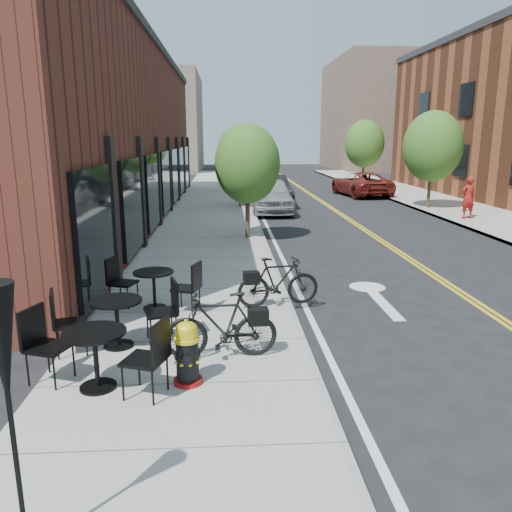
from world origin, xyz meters
name	(u,v)px	position (x,y,z in m)	size (l,w,h in m)	color
ground	(306,345)	(0.00, 0.00, 0.00)	(120.00, 120.00, 0.00)	black
sidewalk_near	(208,234)	(-2.00, 10.00, 0.06)	(4.00, 70.00, 0.12)	#9E9B93
building_near	(102,137)	(-6.50, 14.00, 3.50)	(5.00, 28.00, 7.00)	#492217
bg_building_left	(163,123)	(-8.00, 48.00, 5.00)	(8.00, 14.00, 10.00)	#726656
bg_building_right	(377,115)	(16.00, 50.00, 6.00)	(10.00, 16.00, 12.00)	brown
tree_near_a	(247,164)	(-0.60, 9.00, 2.60)	(2.20, 2.20, 3.81)	#382B1E
tree_near_b	(240,153)	(-0.60, 17.00, 2.71)	(2.30, 2.30, 3.98)	#382B1E
tree_near_c	(237,153)	(-0.60, 25.00, 2.53)	(2.10, 2.10, 3.67)	#382B1E
tree_near_d	(234,146)	(-0.60, 33.00, 2.79)	(2.40, 2.40, 4.11)	#382B1E
tree_far_b	(433,146)	(8.60, 16.00, 3.06)	(2.80, 2.80, 4.62)	#382B1E
tree_far_c	(365,144)	(8.60, 28.00, 3.06)	(2.80, 2.80, 4.62)	#382B1E
fire_hydrant	(187,353)	(-1.90, -1.48, 0.56)	(0.51, 0.51, 0.93)	maroon
bicycle_left	(221,326)	(-1.44, -0.68, 0.65)	(0.49, 1.75, 1.05)	black
bicycle_right	(278,282)	(-0.30, 1.72, 0.63)	(0.48, 1.70, 1.02)	black
bistro_set_a	(117,316)	(-3.13, -0.15, 0.64)	(1.97, 1.03, 1.04)	black
bistro_set_b	(95,351)	(-3.12, -1.55, 0.66)	(2.02, 1.12, 1.07)	black
bistro_set_c	(154,284)	(-2.79, 1.70, 0.62)	(1.90, 1.05, 1.00)	black
patio_umbrella	(4,367)	(-3.01, -4.36, 1.78)	(0.38, 0.38, 2.32)	black
parked_car_a	(271,195)	(0.80, 15.62, 0.82)	(1.93, 4.80, 1.63)	#92959A
parked_car_b	(270,190)	(1.01, 18.34, 0.78)	(1.65, 4.73, 1.56)	black
parked_car_c	(260,179)	(1.03, 26.96, 0.66)	(1.84, 4.53, 1.31)	#A5A5AA
parked_car_far	(361,184)	(6.92, 22.31, 0.72)	(2.40, 5.20, 1.44)	maroon
pedestrian	(468,198)	(8.87, 12.54, 1.00)	(0.64, 0.42, 1.77)	#9F1B15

